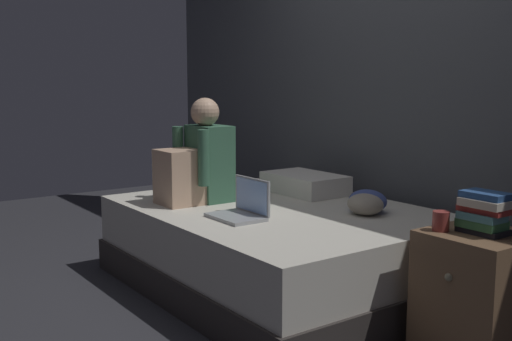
% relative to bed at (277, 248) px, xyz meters
% --- Properties ---
extents(ground_plane, '(8.00, 8.00, 0.00)m').
position_rel_bed_xyz_m(ground_plane, '(0.20, -0.30, -0.25)').
color(ground_plane, '#2D2D33').
extents(wall_back, '(5.60, 0.10, 2.70)m').
position_rel_bed_xyz_m(wall_back, '(0.20, 0.90, 1.10)').
color(wall_back, '#4C4F54').
rests_on(wall_back, ground_plane).
extents(bed, '(2.00, 1.50, 0.50)m').
position_rel_bed_xyz_m(bed, '(0.00, 0.00, 0.00)').
color(bed, '#332D2B').
rests_on(bed, ground_plane).
extents(nightstand, '(0.44, 0.46, 0.58)m').
position_rel_bed_xyz_m(nightstand, '(1.30, 0.15, 0.05)').
color(nightstand, brown).
rests_on(nightstand, ground_plane).
extents(person_sitting, '(0.39, 0.44, 0.66)m').
position_rel_bed_xyz_m(person_sitting, '(-0.44, -0.30, 0.50)').
color(person_sitting, '#38664C').
rests_on(person_sitting, bed).
extents(laptop, '(0.32, 0.23, 0.22)m').
position_rel_bed_xyz_m(laptop, '(0.11, -0.33, 0.31)').
color(laptop, '#9EA0A5').
rests_on(laptop, bed).
extents(pillow, '(0.56, 0.36, 0.13)m').
position_rel_bed_xyz_m(pillow, '(-0.28, 0.45, 0.32)').
color(pillow, silver).
rests_on(pillow, bed).
extents(book_stack, '(0.22, 0.16, 0.19)m').
position_rel_bed_xyz_m(book_stack, '(1.31, 0.14, 0.43)').
color(book_stack, black).
rests_on(book_stack, nightstand).
extents(mug, '(0.08, 0.08, 0.09)m').
position_rel_bed_xyz_m(mug, '(1.17, 0.03, 0.38)').
color(mug, '#933833').
rests_on(mug, nightstand).
extents(clothes_pile, '(0.28, 0.26, 0.13)m').
position_rel_bed_xyz_m(clothes_pile, '(0.43, 0.32, 0.31)').
color(clothes_pile, gray).
rests_on(clothes_pile, bed).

